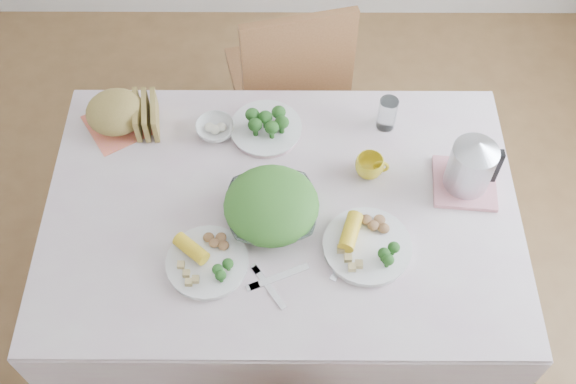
{
  "coord_description": "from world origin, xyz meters",
  "views": [
    {
      "loc": [
        0.03,
        -1.16,
        2.55
      ],
      "look_at": [
        0.02,
        0.02,
        0.82
      ],
      "focal_mm": 42.0,
      "sensor_mm": 36.0,
      "label": 1
    }
  ],
  "objects_px": {
    "yellow_mug": "(369,166)",
    "dinner_plate_right": "(367,246)",
    "dining_table": "(282,265)",
    "salad_bowl": "(272,210)",
    "chair_far": "(286,82)",
    "dinner_plate_left": "(207,262)",
    "electric_kettle": "(472,162)"
  },
  "relations": [
    {
      "from": "dinner_plate_left",
      "to": "yellow_mug",
      "type": "height_order",
      "value": "yellow_mug"
    },
    {
      "from": "salad_bowl",
      "to": "dining_table",
      "type": "bearing_deg",
      "value": 47.14
    },
    {
      "from": "salad_bowl",
      "to": "electric_kettle",
      "type": "xyz_separation_m",
      "value": [
        0.62,
        0.12,
        0.09
      ]
    },
    {
      "from": "electric_kettle",
      "to": "chair_far",
      "type": "bearing_deg",
      "value": 110.89
    },
    {
      "from": "dinner_plate_right",
      "to": "yellow_mug",
      "type": "distance_m",
      "value": 0.28
    },
    {
      "from": "chair_far",
      "to": "dinner_plate_left",
      "type": "relative_size",
      "value": 3.97
    },
    {
      "from": "dinner_plate_right",
      "to": "yellow_mug",
      "type": "height_order",
      "value": "yellow_mug"
    },
    {
      "from": "dining_table",
      "to": "chair_far",
      "type": "height_order",
      "value": "chair_far"
    },
    {
      "from": "salad_bowl",
      "to": "electric_kettle",
      "type": "bearing_deg",
      "value": 11.33
    },
    {
      "from": "dining_table",
      "to": "dinner_plate_right",
      "type": "bearing_deg",
      "value": -29.37
    },
    {
      "from": "salad_bowl",
      "to": "dinner_plate_right",
      "type": "bearing_deg",
      "value": -21.31
    },
    {
      "from": "dining_table",
      "to": "dinner_plate_right",
      "type": "xyz_separation_m",
      "value": [
        0.26,
        -0.15,
        0.4
      ]
    },
    {
      "from": "chair_far",
      "to": "dining_table",
      "type": "bearing_deg",
      "value": 75.89
    },
    {
      "from": "dinner_plate_right",
      "to": "yellow_mug",
      "type": "xyz_separation_m",
      "value": [
        0.02,
        0.28,
        0.03
      ]
    },
    {
      "from": "dinner_plate_left",
      "to": "yellow_mug",
      "type": "xyz_separation_m",
      "value": [
        0.5,
        0.34,
        0.03
      ]
    },
    {
      "from": "chair_far",
      "to": "dinner_plate_left",
      "type": "distance_m",
      "value": 1.1
    },
    {
      "from": "salad_bowl",
      "to": "dinner_plate_left",
      "type": "relative_size",
      "value": 1.12
    },
    {
      "from": "chair_far",
      "to": "electric_kettle",
      "type": "relative_size",
      "value": 4.9
    },
    {
      "from": "salad_bowl",
      "to": "dinner_plate_right",
      "type": "distance_m",
      "value": 0.31
    },
    {
      "from": "chair_far",
      "to": "dinner_plate_right",
      "type": "xyz_separation_m",
      "value": [
        0.25,
        -0.97,
        0.31
      ]
    },
    {
      "from": "dinner_plate_left",
      "to": "electric_kettle",
      "type": "xyz_separation_m",
      "value": [
        0.81,
        0.29,
        0.11
      ]
    },
    {
      "from": "dining_table",
      "to": "dinner_plate_left",
      "type": "relative_size",
      "value": 5.64
    },
    {
      "from": "salad_bowl",
      "to": "dinner_plate_right",
      "type": "height_order",
      "value": "salad_bowl"
    },
    {
      "from": "dinner_plate_left",
      "to": "chair_far",
      "type": "bearing_deg",
      "value": 77.42
    },
    {
      "from": "dining_table",
      "to": "salad_bowl",
      "type": "height_order",
      "value": "salad_bowl"
    },
    {
      "from": "dining_table",
      "to": "electric_kettle",
      "type": "bearing_deg",
      "value": 8.8
    },
    {
      "from": "dinner_plate_left",
      "to": "dinner_plate_right",
      "type": "distance_m",
      "value": 0.48
    },
    {
      "from": "yellow_mug",
      "to": "dinner_plate_left",
      "type": "bearing_deg",
      "value": -146.01
    },
    {
      "from": "yellow_mug",
      "to": "dinner_plate_right",
      "type": "bearing_deg",
      "value": -94.49
    },
    {
      "from": "chair_far",
      "to": "yellow_mug",
      "type": "height_order",
      "value": "chair_far"
    },
    {
      "from": "chair_far",
      "to": "dinner_plate_right",
      "type": "relative_size",
      "value": 3.63
    },
    {
      "from": "salad_bowl",
      "to": "yellow_mug",
      "type": "bearing_deg",
      "value": 28.31
    }
  ]
}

